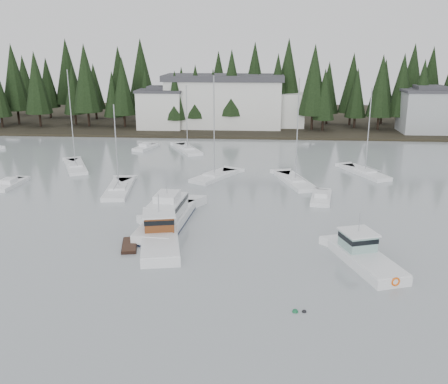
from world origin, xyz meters
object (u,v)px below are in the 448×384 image
object	(u,v)px
house_west	(161,108)
runabout_3	(145,148)
sailboat_7	(76,168)
runabout_1	(321,199)
lobster_boat_brown	(159,238)
sailboat_8	(119,191)
lobster_boat_teal	(364,257)
house_east_a	(427,110)
sailboat_9	(295,182)
cabin_cruiser_center	(167,218)
sailboat_3	(188,150)
sailboat_2	(214,177)
sailboat_4	(365,174)
runabout_0	(9,185)
harbor_inn	(233,102)

from	to	relation	value
house_west	runabout_3	distance (m)	19.92
sailboat_7	runabout_1	bearing A→B (deg)	-136.46
house_west	lobster_boat_brown	bearing A→B (deg)	-79.07
sailboat_8	lobster_boat_teal	bearing A→B (deg)	-133.26
house_east_a	sailboat_9	xyz separation A→B (m)	(-28.32, -38.76, -4.83)
cabin_cruiser_center	sailboat_3	distance (m)	36.36
house_east_a	lobster_boat_brown	size ratio (longest dim) A/B	1.03
sailboat_9	sailboat_2	bearing A→B (deg)	63.48
house_east_a	lobster_boat_brown	world-z (taller)	house_east_a
house_east_a	sailboat_8	world-z (taller)	sailboat_8
sailboat_3	sailboat_4	distance (m)	30.61
sailboat_4	sailboat_3	bearing A→B (deg)	38.56
cabin_cruiser_center	sailboat_7	bearing A→B (deg)	42.85
sailboat_9	runabout_0	bearing A→B (deg)	79.48
sailboat_4	cabin_cruiser_center	bearing A→B (deg)	108.52
house_east_a	sailboat_9	distance (m)	48.24
lobster_boat_brown	cabin_cruiser_center	distance (m)	4.93
cabin_cruiser_center	runabout_1	distance (m)	19.13
sailboat_2	runabout_1	distance (m)	16.19
sailboat_8	runabout_3	size ratio (longest dim) A/B	1.91
cabin_cruiser_center	sailboat_3	world-z (taller)	sailboat_3
cabin_cruiser_center	lobster_boat_teal	size ratio (longest dim) A/B	1.33
sailboat_7	runabout_3	size ratio (longest dim) A/B	2.50
harbor_inn	runabout_0	xyz separation A→B (m)	(-26.19, -47.43, -5.64)
harbor_inn	runabout_1	xyz separation A→B (m)	(13.23, -50.33, -5.64)
runabout_0	lobster_boat_teal	bearing A→B (deg)	-113.13
sailboat_7	sailboat_9	bearing A→B (deg)	-126.04
house_west	cabin_cruiser_center	world-z (taller)	house_west
house_east_a	runabout_0	world-z (taller)	house_east_a
lobster_boat_teal	runabout_0	bearing A→B (deg)	44.89
sailboat_9	harbor_inn	bearing A→B (deg)	-3.36
sailboat_4	sailboat_7	bearing A→B (deg)	65.23
lobster_boat_teal	sailboat_8	bearing A→B (deg)	34.96
house_east_a	runabout_3	distance (m)	56.32
sailboat_3	sailboat_9	world-z (taller)	sailboat_9
runabout_3	sailboat_9	bearing A→B (deg)	-112.44
sailboat_3	sailboat_9	xyz separation A→B (m)	(17.15, -19.39, 0.02)
cabin_cruiser_center	lobster_boat_teal	bearing A→B (deg)	-109.29
cabin_cruiser_center	sailboat_2	distance (m)	18.87
cabin_cruiser_center	lobster_boat_teal	xyz separation A→B (m)	(18.14, -8.02, -0.19)
sailboat_3	runabout_0	size ratio (longest dim) A/B	1.95
sailboat_3	runabout_3	distance (m)	7.63
sailboat_9	runabout_1	distance (m)	7.68
sailboat_9	runabout_3	xyz separation A→B (m)	(-24.71, 20.39, 0.05)
house_east_a	runabout_3	size ratio (longest dim) A/B	1.80
harbor_inn	lobster_boat_brown	xyz separation A→B (m)	(-3.16, -64.84, -5.22)
sailboat_4	runabout_0	world-z (taller)	sailboat_4
sailboat_3	runabout_1	xyz separation A→B (m)	(19.74, -26.62, 0.07)
house_west	sailboat_4	size ratio (longest dim) A/B	0.76
sailboat_7	runabout_0	xyz separation A→B (m)	(-5.03, -10.12, 0.04)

